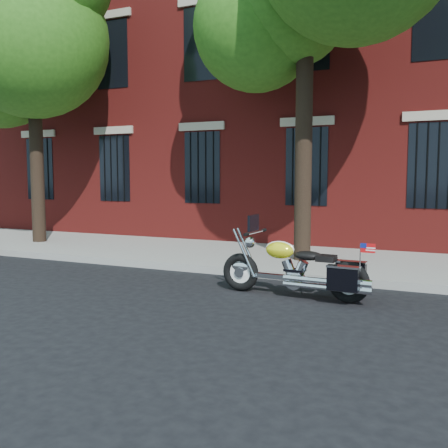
% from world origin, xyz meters
% --- Properties ---
extents(ground, '(120.00, 120.00, 0.00)m').
position_xyz_m(ground, '(0.00, 0.00, 0.00)').
color(ground, black).
rests_on(ground, ground).
extents(curb, '(40.00, 0.16, 0.15)m').
position_xyz_m(curb, '(0.00, 1.38, 0.07)').
color(curb, gray).
rests_on(curb, ground).
extents(sidewalk, '(40.00, 3.60, 0.15)m').
position_xyz_m(sidewalk, '(0.00, 3.26, 0.07)').
color(sidewalk, gray).
rests_on(sidewalk, ground).
extents(building, '(26.00, 10.08, 12.00)m').
position_xyz_m(building, '(0.00, 10.06, 6.00)').
color(building, maroon).
rests_on(building, ground).
extents(tree_left, '(4.12, 3.92, 8.54)m').
position_xyz_m(tree_left, '(-7.08, 2.96, 6.18)').
color(tree_left, black).
rests_on(tree_left, ground).
extents(motorcycle, '(2.58, 0.80, 1.31)m').
position_xyz_m(motorcycle, '(1.22, 0.10, 0.44)').
color(motorcycle, black).
rests_on(motorcycle, ground).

